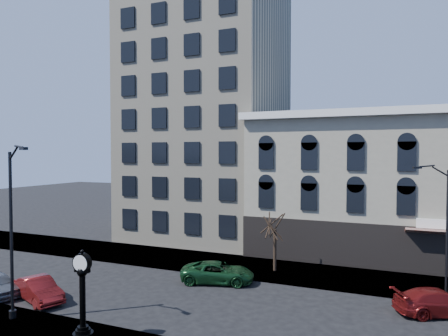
% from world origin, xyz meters
% --- Properties ---
extents(ground, '(160.00, 160.00, 0.00)m').
position_xyz_m(ground, '(0.00, 0.00, 0.00)').
color(ground, black).
rests_on(ground, ground).
extents(sidewalk_far, '(160.00, 6.00, 0.12)m').
position_xyz_m(sidewalk_far, '(0.00, 8.00, 0.06)').
color(sidewalk_far, gray).
rests_on(sidewalk_far, ground).
extents(cream_tower, '(15.90, 15.40, 42.50)m').
position_xyz_m(cream_tower, '(-6.11, 18.88, 19.32)').
color(cream_tower, beige).
rests_on(cream_tower, ground).
extents(victorian_row, '(22.60, 11.19, 12.50)m').
position_xyz_m(victorian_row, '(12.00, 15.89, 6.00)').
color(victorian_row, gray).
rests_on(victorian_row, ground).
extents(street_clock, '(0.97, 0.97, 4.28)m').
position_xyz_m(street_clock, '(-0.95, -6.67, 2.05)').
color(street_clock, black).
rests_on(street_clock, sidewalk_near).
extents(street_lamp_near, '(2.35, 1.10, 9.49)m').
position_xyz_m(street_lamp_near, '(-5.48, -6.49, 7.28)').
color(street_lamp_near, black).
rests_on(street_lamp_near, sidewalk_near).
extents(street_lamp_far, '(2.04, 1.03, 8.34)m').
position_xyz_m(street_lamp_far, '(15.35, 5.77, 6.42)').
color(street_lamp_far, black).
rests_on(street_lamp_far, sidewalk_far).
extents(bare_tree_far, '(2.93, 2.93, 5.03)m').
position_xyz_m(bare_tree_far, '(4.67, 7.67, 3.91)').
color(bare_tree_far, '#302318').
rests_on(bare_tree_far, sidewalk_far).
extents(car_near_b, '(4.53, 2.95, 1.41)m').
position_xyz_m(car_near_b, '(-7.10, -3.61, 0.71)').
color(car_near_b, maroon).
rests_on(car_near_b, ground).
extents(car_far_a, '(5.53, 3.58, 1.42)m').
position_xyz_m(car_far_a, '(1.62, 3.77, 0.71)').
color(car_far_a, '#143F1E').
rests_on(car_far_a, ground).
extents(car_far_b, '(5.27, 3.86, 1.42)m').
position_xyz_m(car_far_b, '(15.25, 3.31, 0.71)').
color(car_far_b, maroon).
rests_on(car_far_b, ground).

